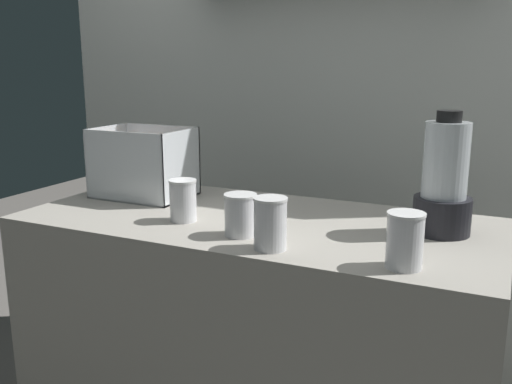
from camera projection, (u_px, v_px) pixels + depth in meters
name	position (u px, v px, depth m)	size (l,w,h in m)	color
counter	(256.00, 355.00, 1.77)	(1.40, 0.64, 0.90)	#9E998E
back_wall_unit	(336.00, 84.00, 2.26)	(2.60, 0.24, 2.50)	silver
carrot_display_bin	(142.00, 175.00, 1.93)	(0.31, 0.23, 0.24)	white
blender_pitcher	(444.00, 184.00, 1.49)	(0.15, 0.15, 0.33)	black
juice_cup_carrot_far_left	(183.00, 202.00, 1.62)	(0.08, 0.08, 0.12)	white
juice_cup_orange_left	(241.00, 216.00, 1.49)	(0.09, 0.09, 0.11)	white
juice_cup_beet_middle	(270.00, 226.00, 1.38)	(0.09, 0.09, 0.13)	white
juice_cup_orange_right	(405.00, 243.00, 1.25)	(0.09, 0.09, 0.13)	white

